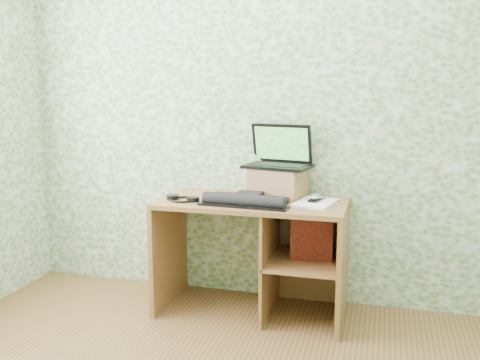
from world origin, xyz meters
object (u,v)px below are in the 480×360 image
(desk, at_px, (265,241))
(riser, at_px, (278,183))
(notepad, at_px, (315,203))
(laptop, at_px, (279,157))
(keyboard, at_px, (246,200))

(desk, xyz_separation_m, riser, (0.06, 0.12, 0.37))
(notepad, bearing_deg, laptop, 156.97)
(desk, xyz_separation_m, keyboard, (-0.09, -0.14, 0.30))
(keyboard, distance_m, notepad, 0.43)
(desk, distance_m, laptop, 0.56)
(laptop, bearing_deg, keyboard, -104.92)
(desk, bearing_deg, riser, 63.44)
(desk, height_order, riser, riser)
(desk, relative_size, riser, 3.64)
(laptop, relative_size, notepad, 1.49)
(laptop, bearing_deg, riser, -79.07)
(laptop, bearing_deg, notepad, -23.27)
(riser, distance_m, laptop, 0.17)
(desk, bearing_deg, laptop, 70.19)
(keyboard, xyz_separation_m, notepad, (0.41, 0.12, -0.02))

